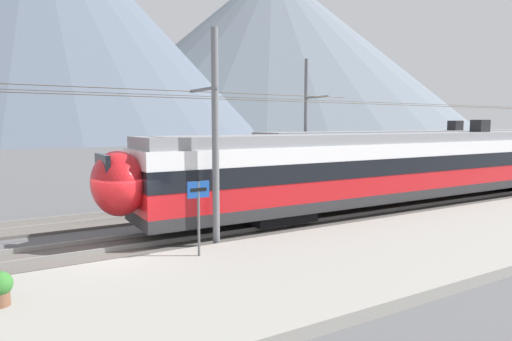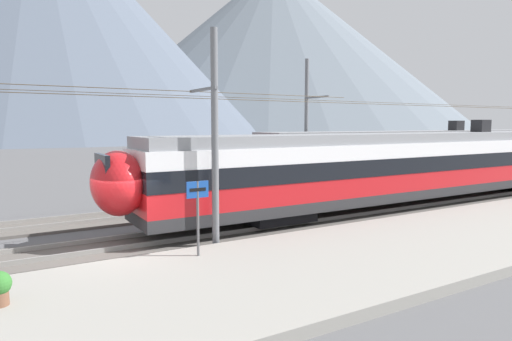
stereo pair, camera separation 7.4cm
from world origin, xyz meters
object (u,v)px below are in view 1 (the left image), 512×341
object	(u,v)px
train_far_track	(413,155)
catenary_mast_far_side	(307,124)
catenary_mast_mid	(214,136)
train_near_platform	(418,164)
platform_sign	(198,201)

from	to	relation	value
train_far_track	catenary_mast_far_side	distance (m)	8.14
catenary_mast_mid	catenary_mast_far_side	world-z (taller)	catenary_mast_far_side
catenary_mast_far_side	train_far_track	bearing A→B (deg)	-13.26
train_near_platform	train_far_track	size ratio (longest dim) A/B	1.21
catenary_mast_mid	catenary_mast_far_side	bearing A→B (deg)	38.85
catenary_mast_mid	platform_sign	world-z (taller)	catenary_mast_mid
train_near_platform	catenary_mast_mid	world-z (taller)	catenary_mast_mid
catenary_mast_mid	platform_sign	distance (m)	2.66
train_near_platform	train_far_track	world-z (taller)	same
train_near_platform	platform_sign	size ratio (longest dim) A/B	14.12
catenary_mast_far_side	catenary_mast_mid	bearing A→B (deg)	-141.15
train_far_track	platform_sign	world-z (taller)	train_far_track
train_far_track	platform_sign	size ratio (longest dim) A/B	11.68
train_near_platform	platform_sign	bearing A→B (deg)	-167.08
catenary_mast_mid	catenary_mast_far_side	xyz separation A→B (m)	(10.33, 8.33, 0.40)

